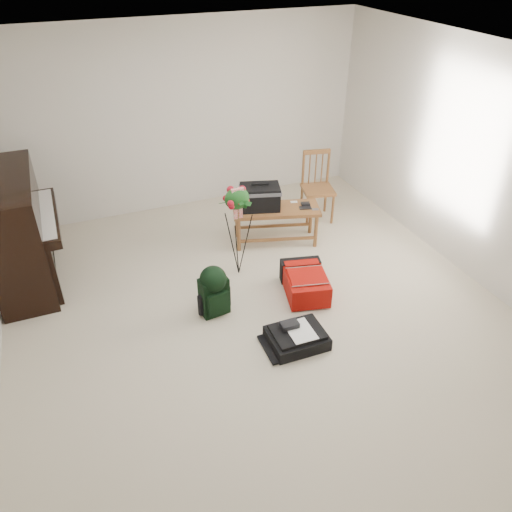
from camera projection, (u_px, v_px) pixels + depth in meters
name	position (u px, v px, depth m)	size (l,w,h in m)	color
floor	(262.00, 315.00, 5.18)	(5.00, 5.50, 0.01)	beige
ceiling	(264.00, 64.00, 3.80)	(5.00, 5.50, 0.01)	white
wall_back	(182.00, 118.00, 6.62)	(5.00, 0.04, 2.50)	silver
wall_right	(480.00, 167.00, 5.28)	(0.04, 5.50, 2.50)	silver
piano	(19.00, 233.00, 5.40)	(0.71, 1.50, 1.25)	black
bench	(266.00, 202.00, 6.05)	(1.14, 0.71, 0.82)	brown
dining_chair	(317.00, 187.00, 6.69)	(0.48, 0.48, 0.93)	brown
red_suitcase	(303.00, 280.00, 5.45)	(0.56, 0.73, 0.27)	#B40709
black_duffel	(297.00, 337.00, 4.79)	(0.55, 0.44, 0.23)	black
green_backpack	(214.00, 289.00, 5.05)	(0.30, 0.28, 0.56)	black
flower_stand	(238.00, 232.00, 5.52)	(0.36, 0.36, 1.12)	black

